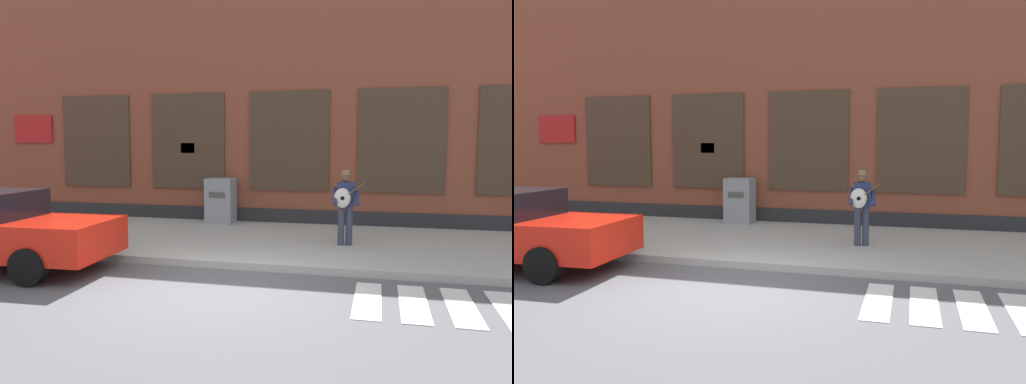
% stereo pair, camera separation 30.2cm
% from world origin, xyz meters
% --- Properties ---
extents(ground_plane, '(160.00, 160.00, 0.00)m').
position_xyz_m(ground_plane, '(0.00, 0.00, 0.00)').
color(ground_plane, '#56565B').
extents(sidewalk, '(28.00, 5.09, 0.15)m').
position_xyz_m(sidewalk, '(0.00, 4.02, 0.08)').
color(sidewalk, '#ADAAA3').
rests_on(sidewalk, ground).
extents(building_backdrop, '(28.00, 4.06, 7.27)m').
position_xyz_m(building_backdrop, '(-0.00, 8.56, 3.63)').
color(building_backdrop, brown).
rests_on(building_backdrop, ground).
extents(busker, '(0.74, 0.58, 1.69)m').
position_xyz_m(busker, '(1.81, 3.65, 1.12)').
color(busker, '#33384C').
rests_on(busker, sidewalk).
extents(utility_box, '(0.79, 0.69, 1.29)m').
position_xyz_m(utility_box, '(-1.92, 6.11, 0.80)').
color(utility_box, gray).
rests_on(utility_box, sidewalk).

